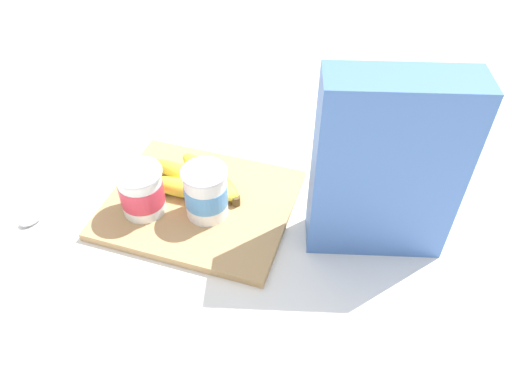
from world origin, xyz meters
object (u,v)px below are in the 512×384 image
yogurt_cup_back (141,191)px  yogurt_cup_front (206,193)px  cutting_board (200,204)px  banana_bunch (197,181)px  cereal_box (386,169)px  spoon (45,212)px

yogurt_cup_back → yogurt_cup_front: bearing=-166.1°
cutting_board → banana_bunch: bearing=-62.0°
cereal_box → yogurt_cup_back: bearing=174.9°
cutting_board → yogurt_cup_back: yogurt_cup_back is taller
banana_bunch → cereal_box: bearing=178.0°
yogurt_cup_back → cutting_board: bearing=-150.0°
cereal_box → spoon: bearing=177.2°
yogurt_cup_front → yogurt_cup_back: bearing=13.9°
cereal_box → banana_bunch: bearing=163.0°
cereal_box → yogurt_cup_front: 0.28m
banana_bunch → spoon: (0.23, 0.13, -0.03)m
yogurt_cup_back → banana_bunch: 0.10m
banana_bunch → spoon: banana_bunch is taller
banana_bunch → spoon: size_ratio=1.49×
cereal_box → cutting_board: bearing=168.6°
cutting_board → cereal_box: 0.32m
cereal_box → spoon: cereal_box is taller
cereal_box → yogurt_cup_back: (0.37, 0.06, -0.09)m
banana_bunch → spoon: bearing=29.1°
cutting_board → yogurt_cup_front: size_ratio=3.43×
cutting_board → banana_bunch: (0.02, -0.03, 0.02)m
cutting_board → cereal_box: cereal_box is taller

